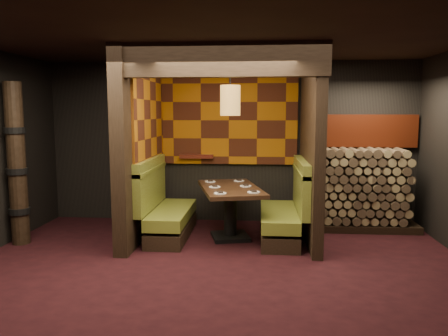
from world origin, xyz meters
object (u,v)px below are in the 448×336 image
Objects in this scene: booth_bench_left at (165,211)px; dining_table at (230,202)px; pendant_lamp at (230,100)px; booth_bench_right at (286,214)px; totem_column at (17,165)px; firewood_stack at (365,189)px.

dining_table is (1.03, -0.04, 0.18)m from booth_bench_left.
booth_bench_left is at bearing 175.00° from pendant_lamp.
booth_bench_right is 0.67× the size of totem_column.
totem_column is (-2.09, -0.55, 0.79)m from booth_bench_left.
dining_table is 3.22m from totem_column.
dining_table is 0.71× the size of totem_column.
totem_column reaches higher than booth_bench_left.
firewood_stack is (5.33, 1.25, -0.51)m from totem_column.
booth_bench_left is at bearing -167.83° from firewood_stack.
firewood_stack is at bearing 13.19° from totem_column.
booth_bench_right is at bearing 7.86° from totem_column.
booth_bench_left is 0.67× the size of totem_column.
totem_column is at bearing -170.73° from dining_table.
booth_bench_right is at bearing -152.65° from firewood_stack.
dining_table is at bearing 90.00° from pendant_lamp.
pendant_lamp is 3.30m from totem_column.
firewood_stack reaches higher than booth_bench_right.
booth_bench_right is 0.92× the size of firewood_stack.
totem_column is 1.39× the size of firewood_stack.
dining_table is at bearing 9.27° from totem_column.
booth_bench_right is 1.70× the size of pendant_lamp.
pendant_lamp is (1.03, -0.09, 1.74)m from booth_bench_left.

